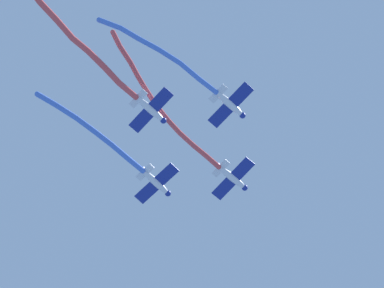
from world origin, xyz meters
name	(u,v)px	position (x,y,z in m)	size (l,w,h in m)	color
airplane_lead	(233,178)	(1.94, 4.30, 86.44)	(7.74, 5.76, 1.94)	silver
smoke_trail_lead	(162,105)	(3.88, -10.62, 87.86)	(6.53, 24.49, 3.99)	#DB4C4C
airplane_left_wing	(156,183)	(-5.60, -4.11, 86.04)	(7.84, 5.89, 1.94)	silver
smoke_trail_left_wing	(93,132)	(-4.85, -16.09, 85.76)	(1.77, 19.31, 1.73)	#4C75DB
airplane_right_wing	(230,105)	(10.34, -3.23, 86.74)	(7.77, 5.81, 1.94)	silver
smoke_trail_right_wing	(161,53)	(9.97, -15.46, 86.69)	(3.03, 19.44, 1.22)	#4C75DB
airplane_slot	(151,110)	(2.81, -11.63, 86.24)	(7.78, 5.82, 1.94)	silver
smoke_trail_slot	(68,28)	(5.15, -27.30, 85.44)	(6.73, 26.17, 2.65)	#DB4C4C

